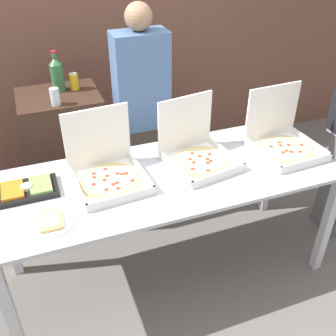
# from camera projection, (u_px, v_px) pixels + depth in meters

# --- Properties ---
(ground_plane) EXTENTS (16.00, 16.00, 0.00)m
(ground_plane) POSITION_uv_depth(u_px,v_px,m) (168.00, 268.00, 2.98)
(ground_plane) COLOR slate
(brick_wall_behind) EXTENTS (10.00, 0.06, 2.80)m
(brick_wall_behind) POSITION_uv_depth(u_px,v_px,m) (102.00, 25.00, 3.53)
(brick_wall_behind) COLOR brown
(brick_wall_behind) RESTS_ON ground_plane
(buffet_table) EXTENTS (2.21, 0.84, 0.87)m
(buffet_table) POSITION_uv_depth(u_px,v_px,m) (168.00, 187.00, 2.56)
(buffet_table) COLOR silver
(buffet_table) RESTS_ON ground_plane
(pizza_box_near_right) EXTENTS (0.47, 0.48, 0.41)m
(pizza_box_near_right) POSITION_uv_depth(u_px,v_px,m) (197.00, 152.00, 2.59)
(pizza_box_near_right) COLOR white
(pizza_box_near_right) RESTS_ON buffet_table
(pizza_box_far_right) EXTENTS (0.44, 0.45, 0.41)m
(pizza_box_far_right) POSITION_uv_depth(u_px,v_px,m) (283.00, 140.00, 2.71)
(pizza_box_far_right) COLOR white
(pizza_box_far_right) RESTS_ON buffet_table
(pizza_box_near_left) EXTENTS (0.45, 0.47, 0.42)m
(pizza_box_near_left) POSITION_uv_depth(u_px,v_px,m) (107.00, 170.00, 2.41)
(pizza_box_near_left) COLOR white
(pizza_box_near_left) RESTS_ON buffet_table
(paper_plate_front_right) EXTENTS (0.26, 0.26, 0.03)m
(paper_plate_front_right) POSITION_uv_depth(u_px,v_px,m) (50.00, 221.00, 2.11)
(paper_plate_front_right) COLOR white
(paper_plate_front_right) RESTS_ON buffet_table
(veggie_tray) EXTENTS (0.36, 0.23, 0.05)m
(veggie_tray) POSITION_uv_depth(u_px,v_px,m) (27.00, 190.00, 2.33)
(veggie_tray) COLOR black
(veggie_tray) RESTS_ON buffet_table
(sideboard_podium) EXTENTS (0.60, 0.51, 1.13)m
(sideboard_podium) POSITION_uv_depth(u_px,v_px,m) (68.00, 159.00, 3.21)
(sideboard_podium) COLOR #382319
(sideboard_podium) RESTS_ON ground_plane
(soda_bottle) EXTENTS (0.10, 0.10, 0.30)m
(soda_bottle) POSITION_uv_depth(u_px,v_px,m) (57.00, 74.00, 2.89)
(soda_bottle) COLOR #2D6638
(soda_bottle) RESTS_ON sideboard_podium
(soda_can_silver) EXTENTS (0.07, 0.07, 0.12)m
(soda_can_silver) POSITION_uv_depth(u_px,v_px,m) (55.00, 97.00, 2.71)
(soda_can_silver) COLOR silver
(soda_can_silver) RESTS_ON sideboard_podium
(soda_can_colored) EXTENTS (0.07, 0.07, 0.12)m
(soda_can_colored) POSITION_uv_depth(u_px,v_px,m) (74.00, 81.00, 2.95)
(soda_can_colored) COLOR gold
(soda_can_colored) RESTS_ON sideboard_podium
(person_guest_cap) EXTENTS (0.40, 0.22, 1.77)m
(person_guest_cap) POSITION_uv_depth(u_px,v_px,m) (142.00, 116.00, 3.06)
(person_guest_cap) COLOR #473D33
(person_guest_cap) RESTS_ON ground_plane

